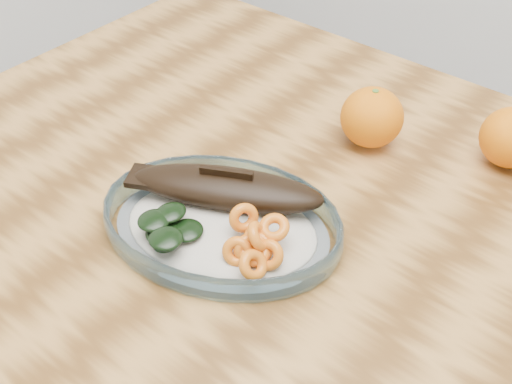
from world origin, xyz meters
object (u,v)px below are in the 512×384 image
orange_left (372,117)px  orange_right (512,138)px  plated_meal (221,220)px  dining_table (334,299)px

orange_left → orange_right: size_ratio=1.03×
orange_left → orange_right: 0.17m
plated_meal → orange_left: size_ratio=7.70×
orange_right → orange_left: bearing=-155.1°
dining_table → orange_right: (0.08, 0.24, 0.14)m
dining_table → orange_left: 0.23m
dining_table → orange_right: bearing=71.3°
plated_meal → orange_right: same height
dining_table → plated_meal: bearing=-146.4°
plated_meal → orange_right: bearing=38.9°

